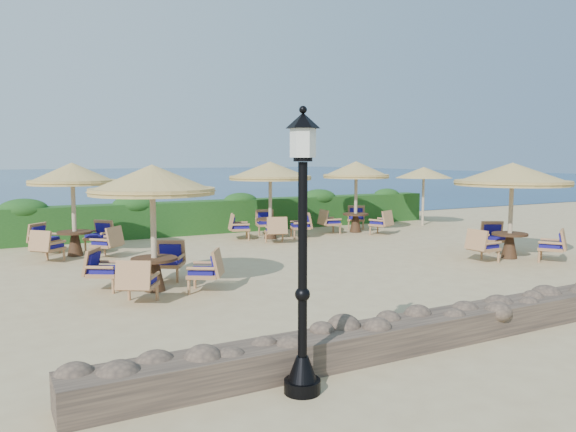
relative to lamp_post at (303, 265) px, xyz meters
The scene contains 11 objects.
ground 8.47m from the lamp_post, 54.78° to the left, with size 120.00×120.00×0.00m, color tan.
sea 76.97m from the lamp_post, 86.42° to the left, with size 160.00×160.00×0.00m, color #0C264F.
hedge 14.83m from the lamp_post, 71.08° to the left, with size 18.00×0.90×1.20m, color #174014.
stone_wall 5.02m from the lamp_post, ahead, with size 15.00×0.65×0.44m, color brown.
lamp_post is the anchor object (origin of this frame).
extra_parasol 17.41m from the lamp_post, 43.60° to the left, with size 2.30×2.30×2.41m.
cafe_set_0 5.93m from the lamp_post, 91.77° to the left, with size 2.75×2.75×2.65m.
cafe_set_1 10.78m from the lamp_post, 27.87° to the left, with size 3.12×3.12×2.65m.
cafe_set_2 11.24m from the lamp_post, 95.39° to the left, with size 2.52×2.52×2.65m.
cafe_set_3 12.76m from the lamp_post, 65.14° to the left, with size 2.88×2.88×2.65m.
cafe_set_4 14.61m from the lamp_post, 52.34° to the left, with size 2.67×2.76×2.65m.
Camera 1 is at (-8.01, -12.40, 2.80)m, focal length 35.00 mm.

